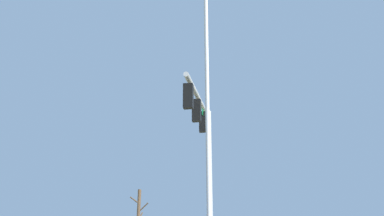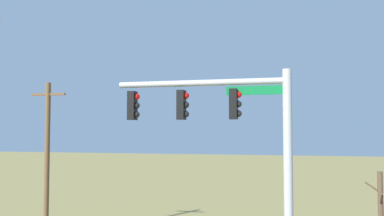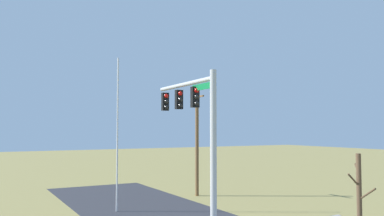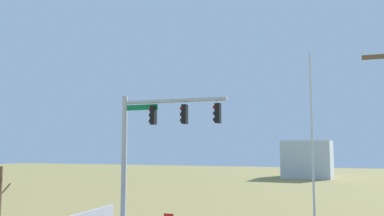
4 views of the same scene
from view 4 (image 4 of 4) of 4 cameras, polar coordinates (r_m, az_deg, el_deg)
signal_mast at (r=20.07m, az=-6.03°, el=-4.56°), size 5.65×0.46×7.53m
flagpole at (r=19.44m, az=17.10°, el=-5.87°), size 0.10×0.10×9.43m
distant_building at (r=66.41m, az=16.45°, el=-7.11°), size 8.09×8.37×5.85m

